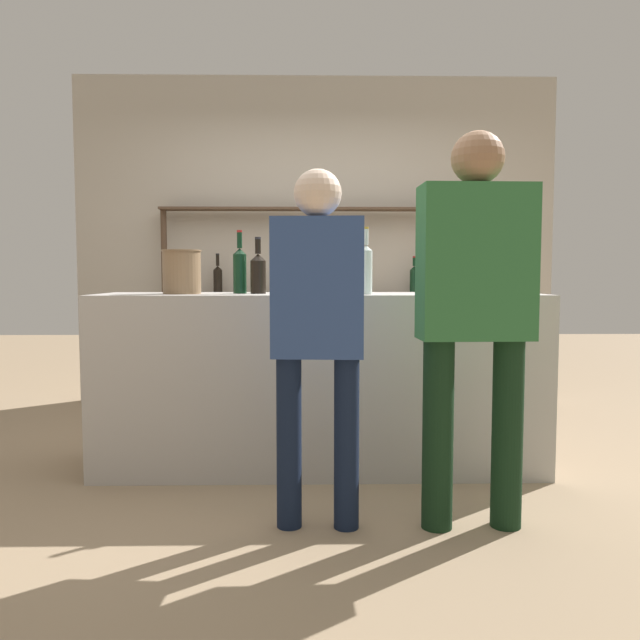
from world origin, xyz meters
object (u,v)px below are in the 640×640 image
(counter_bottle_1, at_px, (258,272))
(counter_bottle_3, at_px, (366,268))
(counter_bottle_4, at_px, (240,269))
(customer_right, at_px, (475,300))
(customer_center, at_px, (318,319))
(ice_bucket, at_px, (182,272))
(cork_jar, at_px, (479,281))
(wine_glass, at_px, (515,271))
(counter_bottle_0, at_px, (330,271))
(counter_bottle_2, at_px, (348,269))

(counter_bottle_1, relative_size, counter_bottle_3, 0.87)
(counter_bottle_4, relative_size, customer_right, 0.21)
(counter_bottle_1, height_order, counter_bottle_3, counter_bottle_3)
(counter_bottle_3, xyz_separation_m, customer_center, (-0.28, -0.74, -0.23))
(ice_bucket, distance_m, cork_jar, 1.66)
(ice_bucket, bearing_deg, counter_bottle_1, 2.68)
(wine_glass, relative_size, customer_center, 0.11)
(counter_bottle_0, height_order, customer_center, customer_center)
(counter_bottle_2, xyz_separation_m, wine_glass, (0.93, -0.24, -0.01))
(counter_bottle_1, xyz_separation_m, counter_bottle_2, (0.52, 0.17, 0.02))
(ice_bucket, distance_m, customer_center, 1.15)
(counter_bottle_4, bearing_deg, ice_bucket, -169.04)
(counter_bottle_3, relative_size, ice_bucket, 1.49)
(ice_bucket, xyz_separation_m, customer_right, (1.43, -0.86, -0.13))
(wine_glass, bearing_deg, cork_jar, -160.45)
(counter_bottle_1, xyz_separation_m, counter_bottle_4, (-0.11, 0.04, 0.02))
(counter_bottle_2, bearing_deg, cork_jar, -24.44)
(counter_bottle_0, distance_m, customer_center, 1.03)
(counter_bottle_3, xyz_separation_m, counter_bottle_4, (-0.71, 0.17, -0.01))
(wine_glass, height_order, customer_right, customer_right)
(counter_bottle_4, distance_m, wine_glass, 1.56)
(customer_center, bearing_deg, cork_jar, -47.44)
(counter_bottle_1, relative_size, customer_right, 0.19)
(customer_right, distance_m, customer_center, 0.69)
(wine_glass, height_order, customer_center, customer_center)
(counter_bottle_1, relative_size, ice_bucket, 1.30)
(customer_right, bearing_deg, wine_glass, -30.12)
(counter_bottle_0, xyz_separation_m, counter_bottle_2, (0.11, 0.03, 0.01))
(counter_bottle_3, height_order, wine_glass, counter_bottle_3)
(cork_jar, bearing_deg, customer_right, -106.45)
(counter_bottle_2, relative_size, wine_glass, 2.08)
(counter_bottle_1, relative_size, customer_center, 0.20)
(counter_bottle_2, height_order, customer_center, customer_center)
(counter_bottle_1, distance_m, counter_bottle_4, 0.12)
(cork_jar, height_order, customer_center, customer_center)
(customer_right, bearing_deg, customer_center, 87.47)
(counter_bottle_4, height_order, cork_jar, counter_bottle_4)
(counter_bottle_4, bearing_deg, customer_right, -39.58)
(cork_jar, bearing_deg, counter_bottle_4, 171.85)
(ice_bucket, bearing_deg, wine_glass, -1.50)
(counter_bottle_2, height_order, ice_bucket, counter_bottle_2)
(counter_bottle_1, distance_m, wine_glass, 1.45)
(cork_jar, height_order, customer_right, customer_right)
(counter_bottle_0, bearing_deg, counter_bottle_1, -161.15)
(counter_bottle_4, bearing_deg, customer_center, -64.50)
(counter_bottle_3, height_order, counter_bottle_4, counter_bottle_3)
(counter_bottle_1, relative_size, counter_bottle_4, 0.89)
(counter_bottle_4, xyz_separation_m, customer_right, (1.12, -0.92, -0.14))
(counter_bottle_3, relative_size, customer_right, 0.21)
(counter_bottle_3, height_order, ice_bucket, counter_bottle_3)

